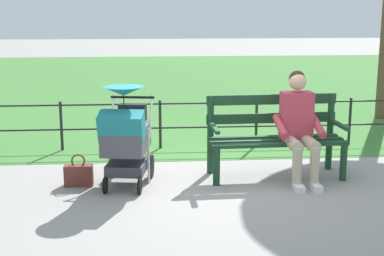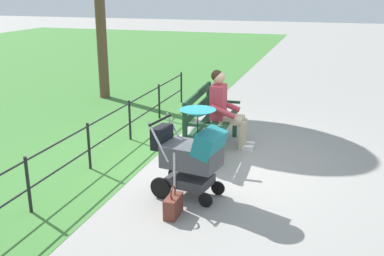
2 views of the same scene
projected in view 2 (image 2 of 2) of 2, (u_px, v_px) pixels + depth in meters
ground_plane at (204, 163)px, 6.81m from camera, size 60.00×60.00×0.00m
park_bench at (208, 118)px, 7.26m from camera, size 1.62×0.65×0.96m
person_on_bench at (225, 107)px, 7.36m from camera, size 0.54×0.74×1.28m
stroller at (192, 152)px, 5.56m from camera, size 0.63×0.95×1.15m
handbag at (173, 206)px, 5.22m from camera, size 0.32×0.14×0.37m
park_fence at (111, 128)px, 7.11m from camera, size 7.01×0.04×0.70m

